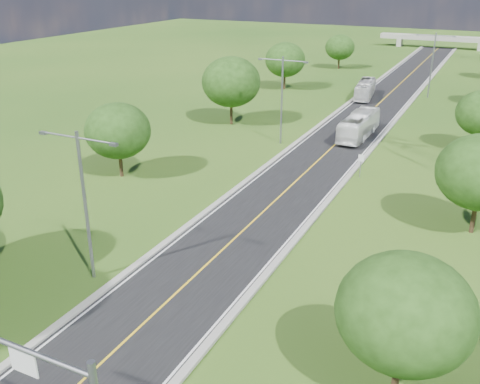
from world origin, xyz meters
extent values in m
plane|color=#224814|center=(0.00, 60.00, 0.00)|extent=(260.00, 260.00, 0.00)
cube|color=black|center=(0.00, 66.00, 0.03)|extent=(8.00, 150.00, 0.06)
cube|color=gray|center=(-4.25, 66.00, 0.11)|extent=(0.50, 150.00, 0.22)
cube|color=gray|center=(4.25, 66.00, 0.11)|extent=(0.50, 150.00, 0.22)
cylinder|color=slate|center=(1.60, -1.00, 6.60)|extent=(8.40, 0.20, 0.20)
cube|color=white|center=(2.60, -1.00, 6.00)|extent=(1.25, 0.06, 1.00)
cylinder|color=slate|center=(5.20, 38.00, 1.20)|extent=(0.08, 0.08, 2.40)
cube|color=white|center=(5.20, 37.97, 2.00)|extent=(0.55, 0.04, 0.70)
cube|color=gray|center=(-10.00, 140.00, 1.00)|extent=(1.20, 3.00, 2.00)
cube|color=gray|center=(10.00, 140.00, 1.00)|extent=(1.20, 3.00, 2.00)
cube|color=gray|center=(0.00, 140.00, 2.60)|extent=(30.00, 3.00, 1.20)
cylinder|color=slate|center=(-6.00, 12.00, 5.00)|extent=(0.22, 0.22, 10.00)
cylinder|color=slate|center=(-7.40, 12.00, 9.60)|extent=(2.80, 0.12, 0.12)
cylinder|color=slate|center=(-4.60, 12.00, 9.60)|extent=(2.80, 0.12, 0.12)
cube|color=slate|center=(-8.70, 12.00, 9.55)|extent=(0.50, 0.25, 0.18)
cube|color=slate|center=(-3.30, 12.00, 9.55)|extent=(0.50, 0.25, 0.18)
cylinder|color=slate|center=(-6.00, 45.00, 5.00)|extent=(0.22, 0.22, 10.00)
cylinder|color=slate|center=(-7.40, 45.00, 9.60)|extent=(2.80, 0.12, 0.12)
cylinder|color=slate|center=(-4.60, 45.00, 9.60)|extent=(2.80, 0.12, 0.12)
cube|color=slate|center=(-8.70, 45.00, 9.55)|extent=(0.50, 0.25, 0.18)
cube|color=slate|center=(-3.30, 45.00, 9.55)|extent=(0.50, 0.25, 0.18)
cylinder|color=slate|center=(6.00, 78.00, 5.00)|extent=(0.22, 0.22, 10.00)
cylinder|color=slate|center=(4.60, 78.00, 9.60)|extent=(2.80, 0.12, 0.12)
cylinder|color=slate|center=(7.40, 78.00, 9.60)|extent=(2.80, 0.12, 0.12)
cube|color=slate|center=(3.30, 78.00, 9.55)|extent=(0.50, 0.25, 0.18)
cube|color=slate|center=(8.70, 78.00, 9.55)|extent=(0.50, 0.25, 0.18)
cylinder|color=black|center=(-16.00, 28.00, 1.35)|extent=(0.36, 0.36, 2.70)
ellipsoid|color=#1B390F|center=(-16.00, 28.00, 4.65)|extent=(6.30, 6.30, 5.36)
cylinder|color=black|center=(-15.00, 50.00, 1.62)|extent=(0.36, 0.36, 3.24)
ellipsoid|color=#1B390F|center=(-15.00, 50.00, 5.58)|extent=(7.56, 7.56, 6.43)
cylinder|color=black|center=(-17.00, 74.00, 1.44)|extent=(0.36, 0.36, 2.88)
ellipsoid|color=#1B390F|center=(-17.00, 74.00, 4.96)|extent=(6.72, 6.72, 5.71)
cylinder|color=black|center=(-14.50, 98.00, 1.26)|extent=(0.36, 0.36, 2.52)
ellipsoid|color=#1B390F|center=(-14.50, 98.00, 4.34)|extent=(5.88, 5.88, 5.00)
cylinder|color=black|center=(14.00, 10.00, 1.35)|extent=(0.36, 0.36, 2.70)
ellipsoid|color=#1B390F|center=(14.00, 10.00, 4.65)|extent=(6.30, 6.30, 5.36)
cylinder|color=black|center=(16.00, 30.00, 1.44)|extent=(0.36, 0.36, 2.88)
cylinder|color=black|center=(15.00, 52.00, 1.26)|extent=(0.36, 0.36, 2.52)
imported|color=white|center=(1.64, 51.25, 1.55)|extent=(2.69, 10.72, 2.97)
imported|color=silver|center=(-2.98, 73.18, 1.41)|extent=(3.45, 9.91, 2.70)
camera|label=1|loc=(16.12, -11.23, 18.81)|focal=40.00mm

